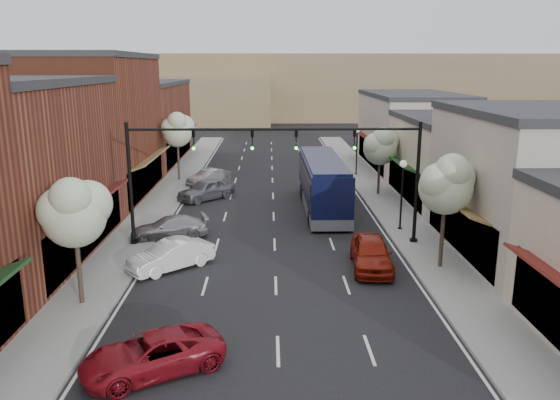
{
  "coord_description": "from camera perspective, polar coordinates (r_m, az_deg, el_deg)",
  "views": [
    {
      "loc": [
        -0.28,
        -21.71,
        9.97
      ],
      "look_at": [
        0.35,
        9.74,
        2.2
      ],
      "focal_mm": 35.0,
      "sensor_mm": 36.0,
      "label": 1
    }
  ],
  "objects": [
    {
      "name": "ground",
      "position": [
        23.9,
        -0.38,
        -10.79
      ],
      "size": [
        160.0,
        160.0,
        0.0
      ],
      "primitive_type": "plane",
      "color": "black",
      "rests_on": "ground"
    },
    {
      "name": "sidewalk_left",
      "position": [
        42.2,
        -12.21,
        -0.01
      ],
      "size": [
        2.8,
        73.0,
        0.15
      ],
      "primitive_type": "cube",
      "color": "gray",
      "rests_on": "ground"
    },
    {
      "name": "sidewalk_right",
      "position": [
        42.31,
        10.72,
        0.1
      ],
      "size": [
        2.8,
        73.0,
        0.15
      ],
      "primitive_type": "cube",
      "color": "gray",
      "rests_on": "ground"
    },
    {
      "name": "curb_left",
      "position": [
        41.96,
        -10.33,
        0.0
      ],
      "size": [
        0.25,
        73.0,
        0.17
      ],
      "primitive_type": "cube",
      "color": "gray",
      "rests_on": "ground"
    },
    {
      "name": "curb_right",
      "position": [
        42.05,
        8.86,
        0.1
      ],
      "size": [
        0.25,
        73.0,
        0.17
      ],
      "primitive_type": "cube",
      "color": "gray",
      "rests_on": "ground"
    },
    {
      "name": "bldg_left_midfar",
      "position": [
        44.22,
        -19.7,
        7.14
      ],
      "size": [
        10.14,
        14.1,
        10.9
      ],
      "color": "brown",
      "rests_on": "ground"
    },
    {
      "name": "bldg_left_far",
      "position": [
        59.66,
        -14.8,
        7.83
      ],
      "size": [
        10.14,
        18.1,
        8.4
      ],
      "color": "brown",
      "rests_on": "ground"
    },
    {
      "name": "bldg_right_midnear",
      "position": [
        31.64,
        25.15,
        1.49
      ],
      "size": [
        9.14,
        12.1,
        7.9
      ],
      "color": "#B4A99A",
      "rests_on": "ground"
    },
    {
      "name": "bldg_right_midfar",
      "position": [
        42.65,
        18.05,
        4.01
      ],
      "size": [
        9.14,
        12.1,
        6.4
      ],
      "color": "beige",
      "rests_on": "ground"
    },
    {
      "name": "bldg_right_far",
      "position": [
        55.86,
        13.47,
        7.01
      ],
      "size": [
        9.14,
        16.1,
        7.4
      ],
      "color": "#B4A99A",
      "rests_on": "ground"
    },
    {
      "name": "hill_far",
      "position": [
        111.78,
        -1.02,
        11.84
      ],
      "size": [
        120.0,
        30.0,
        12.0
      ],
      "primitive_type": "cube",
      "color": "#7A6647",
      "rests_on": "ground"
    },
    {
      "name": "hill_near",
      "position": [
        102.91,
        -15.29,
        10.07
      ],
      "size": [
        50.0,
        20.0,
        8.0
      ],
      "primitive_type": "cube",
      "color": "#7A6647",
      "rests_on": "ground"
    },
    {
      "name": "signal_mast_right",
      "position": [
        30.76,
        9.95,
        3.65
      ],
      "size": [
        8.22,
        0.46,
        7.0
      ],
      "color": "black",
      "rests_on": "ground"
    },
    {
      "name": "signal_mast_left",
      "position": [
        30.66,
        -11.18,
        3.56
      ],
      "size": [
        8.22,
        0.46,
        7.0
      ],
      "color": "black",
      "rests_on": "ground"
    },
    {
      "name": "tree_right_near",
      "position": [
        27.63,
        17.08,
        1.73
      ],
      "size": [
        2.85,
        2.65,
        5.95
      ],
      "color": "#47382B",
      "rests_on": "ground"
    },
    {
      "name": "tree_right_far",
      "position": [
        42.96,
        10.5,
        5.64
      ],
      "size": [
        2.85,
        2.65,
        5.43
      ],
      "color": "#47382B",
      "rests_on": "ground"
    },
    {
      "name": "tree_left_near",
      "position": [
        23.78,
        -20.7,
        -1.03
      ],
      "size": [
        2.85,
        2.65,
        5.69
      ],
      "color": "#47382B",
      "rests_on": "ground"
    },
    {
      "name": "tree_left_far",
      "position": [
        48.62,
        -10.67,
        7.3
      ],
      "size": [
        2.85,
        2.65,
        6.13
      ],
      "color": "#47382B",
      "rests_on": "ground"
    },
    {
      "name": "lamp_post_near",
      "position": [
        33.93,
        12.66,
        1.69
      ],
      "size": [
        0.44,
        0.44,
        4.44
      ],
      "color": "black",
      "rests_on": "ground"
    },
    {
      "name": "lamp_post_far",
      "position": [
        50.85,
        8.05,
        5.87
      ],
      "size": [
        0.44,
        0.44,
        4.44
      ],
      "color": "black",
      "rests_on": "ground"
    },
    {
      "name": "coach_bus",
      "position": [
        38.6,
        4.49,
        1.79
      ],
      "size": [
        2.74,
        12.05,
        3.68
      ],
      "rotation": [
        0.0,
        0.0,
        0.01
      ],
      "color": "black",
      "rests_on": "ground"
    },
    {
      "name": "red_hatchback",
      "position": [
        27.9,
        9.51,
        -5.48
      ],
      "size": [
        2.28,
        4.91,
        1.63
      ],
      "primitive_type": "imported",
      "rotation": [
        0.0,
        0.0,
        -0.08
      ],
      "color": "maroon",
      "rests_on": "ground"
    },
    {
      "name": "parked_car_a",
      "position": [
        19.29,
        -13.2,
        -15.4
      ],
      "size": [
        5.2,
        4.15,
        1.32
      ],
      "primitive_type": "imported",
      "rotation": [
        0.0,
        0.0,
        -1.08
      ],
      "color": "maroon",
      "rests_on": "ground"
    },
    {
      "name": "parked_car_b",
      "position": [
        28.0,
        -11.35,
        -5.69
      ],
      "size": [
        4.33,
        4.04,
        1.45
      ],
      "primitive_type": "imported",
      "rotation": [
        0.0,
        0.0,
        -0.86
      ],
      "color": "white",
      "rests_on": "ground"
    },
    {
      "name": "parked_car_c",
      "position": [
        32.94,
        -11.46,
        -2.84
      ],
      "size": [
        4.84,
        2.97,
        1.31
      ],
      "primitive_type": "imported",
      "rotation": [
        0.0,
        0.0,
        -1.3
      ],
      "color": "#949499",
      "rests_on": "ground"
    },
    {
      "name": "parked_car_d",
      "position": [
        41.91,
        -7.72,
        1.1
      ],
      "size": [
        4.61,
        4.65,
        1.59
      ],
      "primitive_type": "imported",
      "rotation": [
        0.0,
        0.0,
        -0.77
      ],
      "color": "slate",
      "rests_on": "ground"
    },
    {
      "name": "parked_car_e",
      "position": [
        47.09,
        -7.45,
        2.38
      ],
      "size": [
        3.73,
        4.09,
        1.36
      ],
      "primitive_type": "imported",
      "rotation": [
        0.0,
        0.0,
        -0.69
      ],
      "color": "#A4A4A9",
      "rests_on": "ground"
    }
  ]
}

